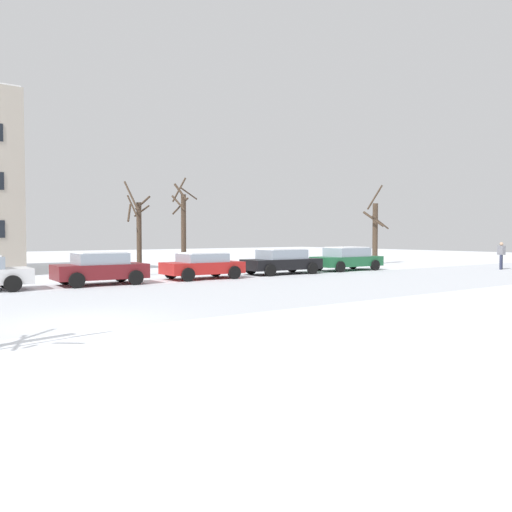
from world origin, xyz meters
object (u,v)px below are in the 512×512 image
at_px(pedestrian_crossing, 501,253).
at_px(parked_car_green, 347,258).
at_px(parked_car_red, 203,265).
at_px(parked_car_maroon, 100,268).
at_px(parked_car_black, 282,261).

bearing_deg(pedestrian_crossing, parked_car_green, 148.87).
bearing_deg(parked_car_green, parked_car_red, -179.27).
xyz_separation_m(parked_car_maroon, pedestrian_crossing, (23.75, -4.96, 0.27)).
relative_size(parked_car_red, pedestrian_crossing, 2.30).
xyz_separation_m(parked_car_maroon, parked_car_black, (10.21, 0.13, -0.01)).
distance_m(parked_car_red, parked_car_black, 5.11).
xyz_separation_m(parked_car_black, parked_car_green, (5.11, 0.01, 0.01)).
bearing_deg(pedestrian_crossing, parked_car_red, 165.09).
relative_size(parked_car_black, parked_car_green, 1.00).
bearing_deg(parked_car_black, pedestrian_crossing, -20.59).
bearing_deg(pedestrian_crossing, parked_car_maroon, 168.21).
distance_m(parked_car_maroon, parked_car_black, 10.21).
relative_size(parked_car_maroon, parked_car_green, 0.87).
xyz_separation_m(parked_car_red, parked_car_green, (10.21, 0.13, 0.05)).
bearing_deg(parked_car_maroon, pedestrian_crossing, -11.79).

